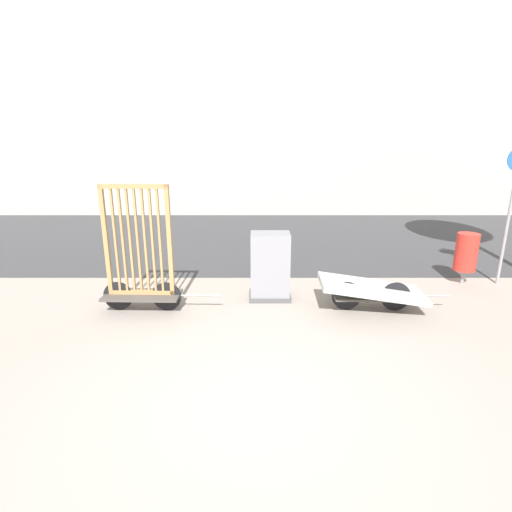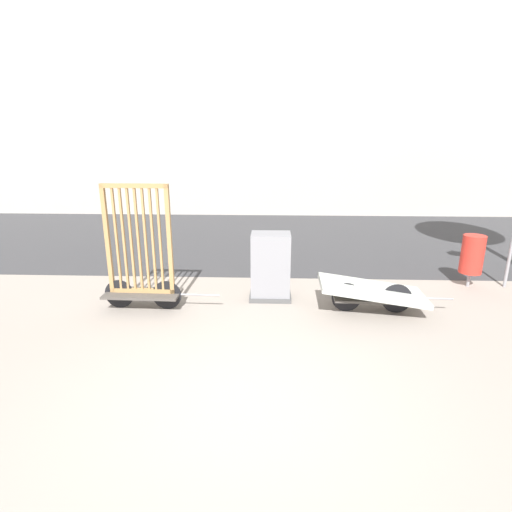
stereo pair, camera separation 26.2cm
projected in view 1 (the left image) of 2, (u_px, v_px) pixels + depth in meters
ground_plane at (256, 406)px, 4.44m from camera, size 60.00×60.00×0.00m
road_strip at (256, 237)px, 12.11m from camera, size 56.00×7.42×0.01m
building_facade at (255, 11)px, 15.45m from camera, size 48.00×4.00×15.29m
bike_cart_with_bedframe at (140, 268)px, 6.72m from camera, size 2.02×0.59×2.17m
bike_cart_with_mattress at (371, 290)px, 6.85m from camera, size 2.25×0.93×0.55m
utility_cabinet at (269, 268)px, 7.32m from camera, size 0.77×0.56×1.24m
trash_bin at (465, 252)px, 8.03m from camera, size 0.42×0.42×1.05m
sign_post at (511, 200)px, 7.73m from camera, size 0.46×0.06×2.78m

